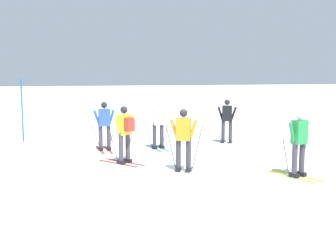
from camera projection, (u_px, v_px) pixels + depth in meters
ground_plane at (184, 175)px, 10.39m from camera, size 120.00×120.00×0.00m
far_snow_ridge at (75, 100)px, 28.38m from camera, size 80.00×7.30×1.89m
skier_green at (299, 142)px, 10.06m from camera, size 0.99×1.64×1.71m
skier_orange at (183, 138)px, 10.62m from camera, size 1.19×1.54×1.71m
skier_blue at (104, 125)px, 13.76m from camera, size 1.00×1.62×1.71m
skier_black at (227, 120)px, 15.37m from camera, size 1.11×1.58×1.71m
skier_white at (158, 123)px, 14.14m from camera, size 1.00×1.62×1.71m
skier_yellow at (125, 132)px, 11.64m from camera, size 1.13×1.57×1.71m
trail_marker_pole at (22, 110)px, 15.71m from camera, size 0.07×0.07×2.51m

